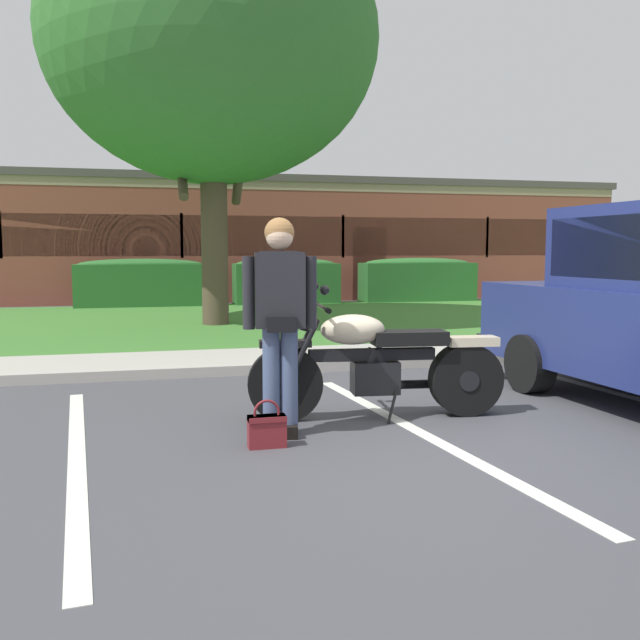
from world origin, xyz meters
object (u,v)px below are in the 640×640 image
(motorcycle, at_px, (387,363))
(handbag, at_px, (267,428))
(brick_building, at_px, (175,240))
(rider_person, at_px, (280,310))
(hedge_center_right, at_px, (418,279))
(hedge_center_left, at_px, (286,281))
(hedge_left, at_px, (141,282))
(shade_tree, at_px, (211,41))

(motorcycle, height_order, handbag, motorcycle)
(motorcycle, height_order, brick_building, brick_building)
(rider_person, distance_m, hedge_center_right, 14.04)
(rider_person, height_order, handbag, rider_person)
(hedge_center_left, bearing_deg, hedge_left, -180.00)
(handbag, relative_size, hedge_center_left, 0.13)
(motorcycle, distance_m, hedge_left, 12.40)
(hedge_center_right, bearing_deg, brick_building, 136.30)
(motorcycle, relative_size, hedge_left, 0.70)
(motorcycle, height_order, hedge_center_right, hedge_center_right)
(motorcycle, relative_size, rider_person, 1.32)
(shade_tree, height_order, hedge_center_left, shade_tree)
(hedge_center_left, bearing_deg, brick_building, 113.46)
(shade_tree, xyz_separation_m, hedge_center_left, (2.31, 4.73, -4.59))
(handbag, distance_m, hedge_left, 12.90)
(motorcycle, height_order, rider_person, rider_person)
(handbag, xyz_separation_m, brick_building, (0.10, 18.88, 1.63))
(handbag, bearing_deg, hedge_left, 94.33)
(shade_tree, bearing_deg, handbag, -92.89)
(hedge_left, bearing_deg, hedge_center_left, 0.00)
(hedge_center_left, bearing_deg, handbag, -101.94)
(motorcycle, bearing_deg, hedge_left, 99.95)
(motorcycle, xyz_separation_m, rider_person, (-1.01, -0.36, 0.51))
(rider_person, xyz_separation_m, hedge_center_right, (6.25, 12.57, -0.34))
(rider_person, relative_size, shade_tree, 0.22)
(rider_person, bearing_deg, hedge_left, 95.14)
(motorcycle, relative_size, brick_building, 0.08)
(hedge_left, relative_size, hedge_center_left, 1.16)
(motorcycle, bearing_deg, hedge_center_left, 82.77)
(shade_tree, relative_size, hedge_left, 2.46)
(handbag, xyz_separation_m, hedge_center_left, (2.72, 12.85, 0.51))
(rider_person, xyz_separation_m, handbag, (-0.16, -0.28, -0.85))
(motorcycle, height_order, shade_tree, shade_tree)
(rider_person, height_order, shade_tree, shade_tree)
(shade_tree, xyz_separation_m, hedge_left, (-1.38, 4.73, -4.59))
(hedge_left, distance_m, hedge_center_left, 3.69)
(shade_tree, bearing_deg, motorcycle, -84.20)
(rider_person, distance_m, handbag, 0.91)
(handbag, distance_m, shade_tree, 9.60)
(handbag, bearing_deg, hedge_center_right, 63.50)
(hedge_center_right, bearing_deg, shade_tree, -141.75)
(rider_person, xyz_separation_m, hedge_left, (-1.13, 12.57, -0.34))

